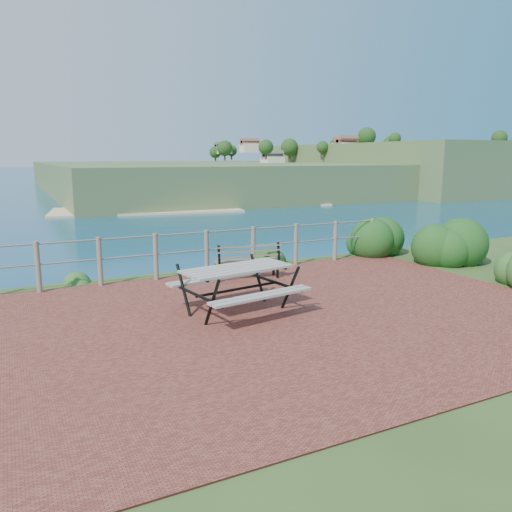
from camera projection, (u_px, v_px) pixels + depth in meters
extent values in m
cube|color=maroon|center=(280.00, 317.00, 8.22)|extent=(10.00, 7.00, 0.12)
plane|color=#135372|center=(17.00, 164.00, 184.04)|extent=(1200.00, 1200.00, 0.00)
cylinder|color=#6B5B4C|center=(38.00, 267.00, 9.56)|extent=(0.10, 0.10, 1.00)
cylinder|color=#6B5B4C|center=(100.00, 262.00, 10.06)|extent=(0.10, 0.10, 1.00)
cylinder|color=#6B5B4C|center=(156.00, 257.00, 10.56)|extent=(0.10, 0.10, 1.00)
cylinder|color=#6B5B4C|center=(207.00, 252.00, 11.06)|extent=(0.10, 0.10, 1.00)
cylinder|color=#6B5B4C|center=(253.00, 248.00, 11.56)|extent=(0.10, 0.10, 1.00)
cylinder|color=#6B5B4C|center=(296.00, 244.00, 12.06)|extent=(0.10, 0.10, 1.00)
cylinder|color=#6B5B4C|center=(335.00, 241.00, 12.56)|extent=(0.10, 0.10, 1.00)
cylinder|color=#6B5B4C|center=(371.00, 238.00, 13.06)|extent=(0.10, 0.10, 1.00)
cylinder|color=slate|center=(206.00, 232.00, 10.97)|extent=(9.40, 0.04, 0.04)
cylinder|color=slate|center=(207.00, 250.00, 11.05)|extent=(9.40, 0.04, 0.04)
cube|color=#3D5B2D|center=(320.00, 174.00, 254.87)|extent=(260.00, 180.00, 12.00)
cube|color=#3D5B2D|center=(468.00, 166.00, 245.02)|extent=(160.00, 120.00, 20.00)
cube|color=beige|center=(429.00, 198.00, 176.93)|extent=(209.53, 114.73, 0.50)
cube|color=#9C958C|center=(237.00, 269.00, 8.29)|extent=(1.92, 1.02, 0.04)
cube|color=#9C958C|center=(237.00, 286.00, 8.35)|extent=(1.85, 0.54, 0.04)
cube|color=#9C958C|center=(237.00, 286.00, 8.35)|extent=(1.85, 0.54, 0.04)
cylinder|color=black|center=(237.00, 289.00, 8.36)|extent=(1.56, 0.29, 0.04)
cube|color=brown|center=(247.00, 261.00, 10.68)|extent=(1.45, 0.58, 0.03)
cube|color=brown|center=(247.00, 250.00, 10.63)|extent=(1.41, 0.34, 0.32)
cube|color=black|center=(247.00, 270.00, 10.72)|extent=(0.05, 0.06, 0.39)
cube|color=black|center=(247.00, 270.00, 10.72)|extent=(0.05, 0.06, 0.39)
cube|color=black|center=(247.00, 270.00, 10.72)|extent=(0.05, 0.06, 0.39)
cube|color=black|center=(247.00, 270.00, 10.72)|extent=(0.05, 0.06, 0.39)
ellipsoid|color=#144216|center=(438.00, 262.00, 12.55)|extent=(1.32, 1.32, 1.87)
ellipsoid|color=#144216|center=(377.00, 254.00, 13.56)|extent=(1.24, 1.24, 1.76)
ellipsoid|color=#215620|center=(75.00, 282.00, 10.53)|extent=(0.66, 0.66, 0.35)
ellipsoid|color=#144216|center=(269.00, 262.00, 12.59)|extent=(0.78, 0.78, 0.53)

